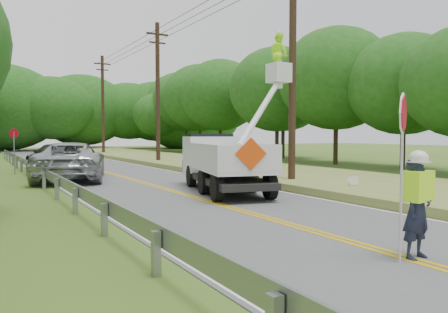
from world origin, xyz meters
TOP-DOWN VIEW (x-y plane):
  - ground at (0.00, 0.00)m, footprint 140.00×140.00m
  - road at (0.00, 14.00)m, footprint 7.20×96.00m
  - guardrail at (-4.02, 14.91)m, footprint 0.18×48.00m
  - utility_poles at (5.00, 17.02)m, footprint 1.60×43.30m
  - tall_grass_verge at (7.10, 14.00)m, footprint 7.00×96.00m
  - treeline_right at (15.81, 24.37)m, footprint 10.78×54.18m
  - treeline_horizon at (0.81, 56.20)m, footprint 56.79×15.47m
  - flagger at (0.12, -0.42)m, footprint 1.10×0.50m
  - bucket_truck at (2.08, 9.59)m, footprint 4.79×6.50m
  - suv_silver at (-2.50, 16.01)m, footprint 4.52×6.88m
  - suv_darkgrey at (-2.21, 22.18)m, footprint 3.23×5.77m
  - stop_sign_permanent at (-4.56, 20.51)m, footprint 0.50×0.20m
  - yard_sign at (5.34, 5.95)m, footprint 0.44×0.13m

SIDE VIEW (x-z plane):
  - ground at x=0.00m, z-range 0.00..0.00m
  - road at x=0.00m, z-range 0.00..0.02m
  - tall_grass_verge at x=7.10m, z-range 0.00..0.30m
  - yard_sign at x=5.34m, z-range 0.14..0.78m
  - guardrail at x=-4.02m, z-range 0.17..0.94m
  - suv_darkgrey at x=-2.21m, z-range 0.02..1.60m
  - suv_silver at x=-2.50m, z-range 0.02..1.78m
  - flagger at x=0.12m, z-range -0.39..2.45m
  - bucket_truck at x=2.08m, z-range -1.64..4.54m
  - stop_sign_permanent at x=-4.56m, z-range 0.40..2.86m
  - utility_poles at x=5.00m, z-range 0.27..10.27m
  - treeline_horizon at x=0.81m, z-range -0.58..11.58m
  - treeline_right at x=15.81m, z-range 0.65..11.24m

